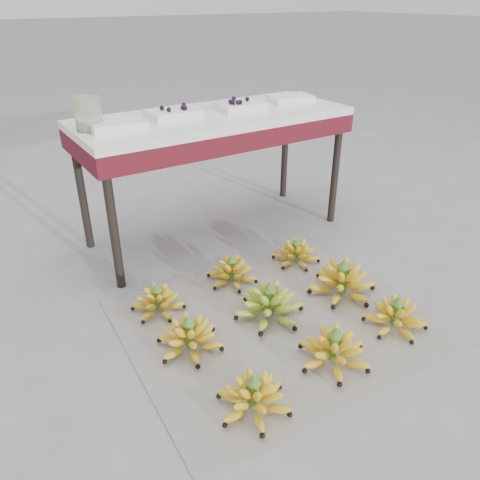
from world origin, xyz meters
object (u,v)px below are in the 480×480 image
glass_jar (88,114)px  bunch_mid_center (269,305)px  newspaper_mat (277,321)px  bunch_front_left (254,397)px  tray_left (173,113)px  tray_far_right (290,98)px  vendor_table (214,129)px  bunch_back_right (296,254)px  tray_right (240,106)px  bunch_front_center (334,351)px  bunch_mid_left (190,337)px  bunch_back_center (232,273)px  bunch_back_left (158,302)px  tray_far_left (117,125)px  bunch_front_right (395,317)px  bunch_mid_right (342,282)px

glass_jar → bunch_mid_center: bearing=-63.9°
newspaper_mat → bunch_front_left: size_ratio=4.49×
tray_left → tray_far_right: 0.74m
vendor_table → tray_left: bearing=172.4°
bunch_back_right → tray_right: size_ratio=0.98×
bunch_front_left → tray_left: (0.36, 1.25, 0.66)m
newspaper_mat → bunch_mid_center: (-0.02, 0.04, 0.07)m
vendor_table → bunch_front_center: bearing=-99.2°
vendor_table → bunch_mid_left: bearing=-126.4°
tray_left → glass_jar: 0.43m
bunch_back_center → bunch_back_left: bearing=173.3°
bunch_back_center → vendor_table: (0.21, 0.51, 0.56)m
bunch_front_center → tray_far_right: 1.55m
tray_far_left → bunch_front_left: bearing=-92.0°
newspaper_mat → tray_far_left: size_ratio=4.79×
bunch_front_right → bunch_back_right: (-0.00, 0.65, -0.00)m
bunch_mid_center → bunch_front_center: bearing=-105.7°
bunch_mid_center → tray_far_left: size_ratio=1.48×
bunch_mid_center → bunch_back_left: size_ratio=1.34×
bunch_mid_left → tray_far_right: tray_far_right is taller
bunch_front_center → tray_left: bearing=109.9°
bunch_back_right → tray_left: (-0.39, 0.56, 0.66)m
bunch_back_right → tray_right: tray_right is taller
newspaper_mat → vendor_table: (0.21, 0.87, 0.61)m
bunch_front_left → bunch_back_center: bunch_front_left is taller
bunch_front_right → bunch_back_right: 0.65m
bunch_mid_right → tray_far_left: size_ratio=1.55×
glass_jar → tray_right: bearing=-0.8°
tray_far_left → bunch_back_center: bearing=-55.9°
bunch_back_center → bunch_front_center: bearing=-98.5°
tray_far_left → bunch_mid_right: bearing=-50.5°
bunch_back_left → bunch_mid_center: bearing=-55.9°
bunch_front_left → tray_far_right: tray_far_right is taller
newspaper_mat → bunch_mid_right: bunch_mid_right is taller
bunch_front_left → tray_left: size_ratio=1.10×
bunch_back_left → bunch_back_right: bearing=-17.2°
tray_left → newspaper_mat: bearing=-89.8°
newspaper_mat → glass_jar: size_ratio=8.30×
bunch_mid_left → bunch_mid_center: (0.38, -0.01, 0.01)m
bunch_mid_left → tray_left: size_ratio=1.25×
bunch_front_center → bunch_mid_left: bearing=157.5°
bunch_mid_center → tray_left: size_ratio=1.53×
bunch_mid_right → tray_far_right: (0.36, 0.89, 0.65)m
bunch_back_right → vendor_table: size_ratio=0.17×
bunch_mid_center → bunch_back_left: (-0.38, 0.30, -0.01)m
glass_jar → bunch_back_left: bearing=-86.5°
bunch_front_right → tray_far_right: bearing=88.8°
bunch_front_right → tray_left: tray_left is taller
bunch_mid_center → tray_left: 1.08m
tray_far_right → tray_right: bearing=-177.3°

